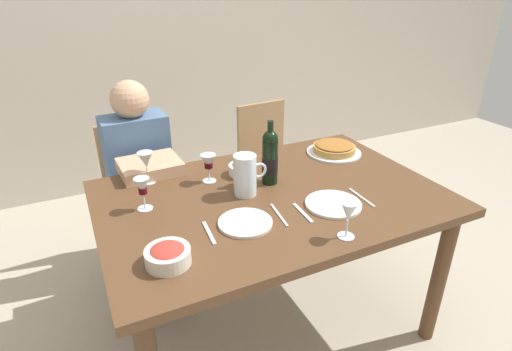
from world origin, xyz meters
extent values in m
plane|color=#B2A893|center=(0.00, 0.00, 0.00)|extent=(8.00, 8.00, 0.00)
cube|color=beige|center=(0.00, 1.97, 1.40)|extent=(8.00, 0.10, 2.80)
cube|color=brown|center=(0.00, 0.00, 0.74)|extent=(1.50, 1.00, 0.04)
cylinder|color=brown|center=(0.67, -0.42, 0.36)|extent=(0.07, 0.07, 0.72)
cylinder|color=brown|center=(-0.67, 0.42, 0.36)|extent=(0.07, 0.07, 0.72)
cylinder|color=brown|center=(0.67, 0.42, 0.36)|extent=(0.07, 0.07, 0.72)
cylinder|color=black|center=(0.04, 0.11, 0.86)|extent=(0.07, 0.07, 0.21)
sphere|color=black|center=(0.04, 0.11, 0.98)|extent=(0.07, 0.07, 0.07)
cylinder|color=black|center=(0.04, 0.11, 1.03)|extent=(0.03, 0.03, 0.07)
cylinder|color=black|center=(0.04, 0.11, 0.85)|extent=(0.07, 0.07, 0.07)
cylinder|color=silver|center=(-0.11, 0.05, 0.85)|extent=(0.10, 0.10, 0.19)
cylinder|color=silver|center=(-0.11, 0.05, 0.82)|extent=(0.09, 0.09, 0.11)
torus|color=silver|center=(-0.04, 0.05, 0.86)|extent=(0.07, 0.01, 0.07)
cylinder|color=silver|center=(0.52, 0.27, 0.77)|extent=(0.29, 0.29, 0.01)
cylinder|color=#C18E47|center=(0.52, 0.27, 0.79)|extent=(0.23, 0.23, 0.03)
ellipsoid|color=#9E6028|center=(0.52, 0.27, 0.81)|extent=(0.21, 0.21, 0.02)
cylinder|color=silver|center=(-0.54, -0.28, 0.79)|extent=(0.15, 0.15, 0.06)
ellipsoid|color=#B2382D|center=(-0.54, -0.28, 0.81)|extent=(0.13, 0.13, 0.04)
cylinder|color=white|center=(-0.04, 0.24, 0.79)|extent=(0.13, 0.13, 0.05)
ellipsoid|color=brown|center=(-0.04, 0.24, 0.80)|extent=(0.11, 0.11, 0.04)
cylinder|color=silver|center=(-0.47, 0.35, 0.76)|extent=(0.06, 0.06, 0.00)
cylinder|color=silver|center=(-0.47, 0.35, 0.80)|extent=(0.01, 0.01, 0.07)
cone|color=silver|center=(-0.47, 0.35, 0.88)|extent=(0.07, 0.07, 0.08)
cylinder|color=silver|center=(-0.54, 0.12, 0.76)|extent=(0.06, 0.06, 0.00)
cylinder|color=silver|center=(-0.54, 0.12, 0.80)|extent=(0.01, 0.01, 0.07)
cone|color=silver|center=(-0.54, 0.12, 0.87)|extent=(0.06, 0.06, 0.07)
cylinder|color=#470A14|center=(-0.54, 0.12, 0.85)|extent=(0.04, 0.04, 0.03)
cylinder|color=silver|center=(0.09, -0.41, 0.76)|extent=(0.06, 0.06, 0.00)
cylinder|color=silver|center=(0.09, -0.41, 0.80)|extent=(0.01, 0.01, 0.07)
cone|color=silver|center=(0.09, -0.41, 0.87)|extent=(0.06, 0.06, 0.07)
cylinder|color=silver|center=(-0.21, 0.24, 0.76)|extent=(0.06, 0.06, 0.00)
cylinder|color=silver|center=(-0.21, 0.24, 0.80)|extent=(0.01, 0.01, 0.06)
cone|color=silver|center=(-0.21, 0.24, 0.86)|extent=(0.07, 0.07, 0.07)
cylinder|color=#470A14|center=(-0.21, 0.24, 0.84)|extent=(0.04, 0.04, 0.02)
cylinder|color=white|center=(0.19, -0.20, 0.77)|extent=(0.24, 0.24, 0.01)
cylinder|color=silver|center=(-0.21, -0.17, 0.77)|extent=(0.21, 0.21, 0.01)
cube|color=silver|center=(0.04, -0.20, 0.76)|extent=(0.02, 0.16, 0.00)
cube|color=silver|center=(0.34, -0.20, 0.76)|extent=(0.02, 0.18, 0.00)
cube|color=silver|center=(-0.06, -0.17, 0.76)|extent=(0.03, 0.18, 0.00)
cube|color=silver|center=(-0.36, -0.17, 0.76)|extent=(0.03, 0.16, 0.00)
cube|color=#9E7A51|center=(-0.45, 0.78, 0.46)|extent=(0.42, 0.42, 0.02)
cube|color=#9E7A51|center=(-0.46, 0.97, 0.67)|extent=(0.36, 0.05, 0.40)
cylinder|color=#9E7A51|center=(-0.61, 0.61, 0.23)|extent=(0.04, 0.04, 0.45)
cylinder|color=#9E7A51|center=(-0.27, 0.62, 0.23)|extent=(0.04, 0.04, 0.45)
cylinder|color=#9E7A51|center=(-0.63, 0.95, 0.23)|extent=(0.04, 0.04, 0.45)
cylinder|color=#9E7A51|center=(-0.29, 0.96, 0.23)|extent=(0.04, 0.04, 0.45)
cube|color=#4C6B93|center=(-0.45, 0.74, 0.72)|extent=(0.35, 0.22, 0.50)
sphere|color=tan|center=(-0.45, 0.74, 1.06)|extent=(0.20, 0.20, 0.20)
cube|color=#33333D|center=(-0.44, 0.55, 0.47)|extent=(0.32, 0.39, 0.14)
cube|color=#33333D|center=(-0.43, 0.40, 0.20)|extent=(0.28, 0.13, 0.40)
cube|color=tan|center=(-0.44, 0.46, 0.79)|extent=(0.30, 0.25, 0.06)
cube|color=#9E7A51|center=(0.45, 0.81, 0.46)|extent=(0.43, 0.43, 0.02)
cube|color=#9E7A51|center=(0.43, 0.99, 0.67)|extent=(0.36, 0.06, 0.40)
cylinder|color=#9E7A51|center=(0.30, 0.63, 0.23)|extent=(0.04, 0.04, 0.45)
cylinder|color=#9E7A51|center=(0.63, 0.65, 0.23)|extent=(0.04, 0.04, 0.45)
cylinder|color=#9E7A51|center=(0.27, 0.96, 0.23)|extent=(0.04, 0.04, 0.45)
cylinder|color=#9E7A51|center=(0.60, 0.99, 0.23)|extent=(0.04, 0.04, 0.45)
camera|label=1|loc=(-0.76, -1.42, 1.63)|focal=28.75mm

